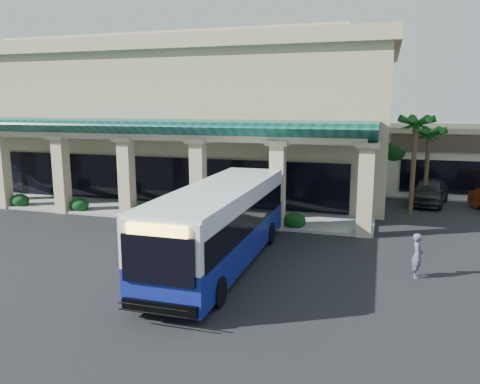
% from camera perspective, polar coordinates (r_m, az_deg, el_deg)
% --- Properties ---
extents(ground, '(110.00, 110.00, 0.00)m').
position_cam_1_polar(ground, '(20.86, -2.76, -7.80)').
color(ground, black).
extents(main_building, '(30.80, 14.80, 11.35)m').
position_cam_1_polar(main_building, '(37.62, -6.03, 9.19)').
color(main_building, tan).
rests_on(main_building, ground).
extents(arcade, '(30.00, 6.20, 5.70)m').
position_cam_1_polar(arcade, '(29.62, -12.94, 3.11)').
color(arcade, '#0B433A').
rests_on(arcade, ground).
extents(palm_0, '(2.40, 2.40, 6.60)m').
position_cam_1_polar(palm_0, '(29.81, 20.42, 3.63)').
color(palm_0, '#134715').
rests_on(palm_0, ground).
extents(palm_1, '(2.40, 2.40, 5.80)m').
position_cam_1_polar(palm_1, '(32.90, 21.85, 3.43)').
color(palm_1, '#134715').
rests_on(palm_1, ground).
extents(broadleaf_tree, '(2.60, 2.60, 4.81)m').
position_cam_1_polar(broadleaf_tree, '(37.82, 18.21, 3.75)').
color(broadleaf_tree, black).
rests_on(broadleaf_tree, ground).
extents(transit_bus, '(2.85, 11.95, 3.33)m').
position_cam_1_polar(transit_bus, '(19.30, -2.33, -4.16)').
color(transit_bus, navy).
rests_on(transit_bus, ground).
extents(pedestrian, '(0.46, 0.66, 1.74)m').
position_cam_1_polar(pedestrian, '(19.39, 20.82, -7.25)').
color(pedestrian, '#4F5169').
rests_on(pedestrian, ground).
extents(car_silver, '(3.10, 5.42, 1.74)m').
position_cam_1_polar(car_silver, '(33.74, 22.08, 0.09)').
color(car_silver, '#2A2A2C').
rests_on(car_silver, ground).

